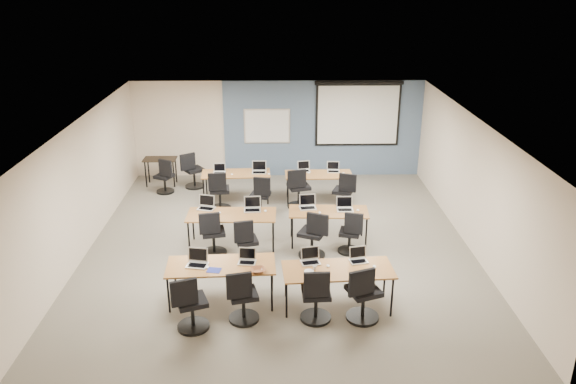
{
  "coord_description": "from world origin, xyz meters",
  "views": [
    {
      "loc": [
        -0.05,
        -10.68,
        5.42
      ],
      "look_at": [
        0.19,
        0.4,
        1.07
      ],
      "focal_mm": 35.0,
      "sensor_mm": 36.0,
      "label": 1
    }
  ],
  "objects_px": {
    "laptop_2": "(310,259)",
    "task_chair_6": "(313,238)",
    "training_table_front_right": "(338,271)",
    "laptop_9": "(259,170)",
    "laptop_10": "(304,169)",
    "training_table_back_left": "(236,175)",
    "task_chair_10": "(298,191)",
    "spare_chair_b": "(165,179)",
    "spare_chair_a": "(193,173)",
    "laptop_0": "(197,261)",
    "laptop_1": "(247,259)",
    "laptop_8": "(219,171)",
    "task_chair_3": "(363,298)",
    "task_chair_11": "(344,195)",
    "training_table_front_left": "(221,267)",
    "task_chair_2": "(316,299)",
    "task_chair_5": "(246,244)",
    "task_chair_9": "(261,198)",
    "utility_table": "(160,162)",
    "task_chair_8": "(219,194)",
    "projector_screen": "(358,111)",
    "laptop_6": "(308,205)",
    "task_chair_7": "(351,236)",
    "training_table_mid_right": "(328,213)",
    "task_chair_4": "(213,237)",
    "task_chair_1": "(242,300)",
    "laptop_3": "(358,258)",
    "task_chair_0": "(190,308)",
    "whiteboard": "(267,126)",
    "laptop_7": "(345,207)",
    "training_table_mid_left": "(232,216)",
    "laptop_4": "(206,205)",
    "training_table_back_right": "(319,176)",
    "laptop_11": "(333,169)",
    "laptop_5": "(252,207)"
  },
  "relations": [
    {
      "from": "laptop_1",
      "to": "laptop_2",
      "type": "height_order",
      "value": "laptop_2"
    },
    {
      "from": "projector_screen",
      "to": "laptop_6",
      "type": "relative_size",
      "value": 6.76
    },
    {
      "from": "training_table_back_right",
      "to": "laptop_4",
      "type": "relative_size",
      "value": 4.76
    },
    {
      "from": "laptop_1",
      "to": "spare_chair_a",
      "type": "xyz_separation_m",
      "value": [
        -1.72,
        5.55,
        -0.38
      ]
    },
    {
      "from": "laptop_0",
      "to": "utility_table",
      "type": "xyz_separation_m",
      "value": [
        -1.76,
        5.87,
        -0.15
      ]
    },
    {
      "from": "laptop_5",
      "to": "task_chair_6",
      "type": "height_order",
      "value": "task_chair_6"
    },
    {
      "from": "training_table_front_right",
      "to": "task_chair_2",
      "type": "bearing_deg",
      "value": -136.26
    },
    {
      "from": "laptop_10",
      "to": "training_table_back_left",
      "type": "bearing_deg",
      "value": 171.97
    },
    {
      "from": "training_table_front_right",
      "to": "laptop_9",
      "type": "xyz_separation_m",
      "value": [
        -1.47,
        4.98,
        0.11
      ]
    },
    {
      "from": "task_chair_0",
      "to": "laptop_3",
      "type": "relative_size",
      "value": 3.27
    },
    {
      "from": "training_table_back_right",
      "to": "laptop_10",
      "type": "bearing_deg",
      "value": 145.49
    },
    {
      "from": "training_table_back_right",
      "to": "laptop_10",
      "type": "distance_m",
      "value": 0.45
    },
    {
      "from": "laptop_10",
      "to": "utility_table",
      "type": "xyz_separation_m",
      "value": [
        -3.83,
        1.03,
        -0.14
      ]
    },
    {
      "from": "task_chair_9",
      "to": "utility_table",
      "type": "distance_m",
      "value": 3.45
    },
    {
      "from": "whiteboard",
      "to": "training_table_mid_left",
      "type": "xyz_separation_m",
      "value": [
        -0.69,
        -4.39,
        -0.76
      ]
    },
    {
      "from": "training_table_back_left",
      "to": "laptop_8",
      "type": "relative_size",
      "value": 5.7
    },
    {
      "from": "laptop_0",
      "to": "spare_chair_a",
      "type": "distance_m",
      "value": 5.7
    },
    {
      "from": "training_table_back_left",
      "to": "task_chair_4",
      "type": "relative_size",
      "value": 1.72
    },
    {
      "from": "training_table_front_left",
      "to": "task_chair_2",
      "type": "bearing_deg",
      "value": -24.27
    },
    {
      "from": "laptop_0",
      "to": "laptop_1",
      "type": "height_order",
      "value": "laptop_0"
    },
    {
      "from": "laptop_8",
      "to": "task_chair_2",
      "type": "bearing_deg",
      "value": -69.45
    },
    {
      "from": "projector_screen",
      "to": "laptop_0",
      "type": "relative_size",
      "value": 6.75
    },
    {
      "from": "training_table_front_right",
      "to": "task_chair_10",
      "type": "relative_size",
      "value": 1.81
    },
    {
      "from": "whiteboard",
      "to": "laptop_7",
      "type": "bearing_deg",
      "value": -68.03
    },
    {
      "from": "training_table_mid_left",
      "to": "laptop_10",
      "type": "height_order",
      "value": "laptop_10"
    },
    {
      "from": "task_chair_10",
      "to": "spare_chair_b",
      "type": "relative_size",
      "value": 1.09
    },
    {
      "from": "laptop_1",
      "to": "task_chair_11",
      "type": "bearing_deg",
      "value": 68.81
    },
    {
      "from": "laptop_1",
      "to": "task_chair_7",
      "type": "xyz_separation_m",
      "value": [
        2.03,
        1.69,
        -0.4
      ]
    },
    {
      "from": "training_table_mid_left",
      "to": "laptop_7",
      "type": "relative_size",
      "value": 5.34
    },
    {
      "from": "laptop_3",
      "to": "task_chair_4",
      "type": "relative_size",
      "value": 0.31
    },
    {
      "from": "laptop_1",
      "to": "task_chair_3",
      "type": "xyz_separation_m",
      "value": [
        1.93,
        -0.72,
        -0.36
      ]
    },
    {
      "from": "laptop_2",
      "to": "spare_chair_a",
      "type": "height_order",
      "value": "spare_chair_a"
    },
    {
      "from": "task_chair_0",
      "to": "task_chair_8",
      "type": "height_order",
      "value": "task_chair_8"
    },
    {
      "from": "utility_table",
      "to": "task_chair_1",
      "type": "bearing_deg",
      "value": -67.78
    },
    {
      "from": "training_table_front_left",
      "to": "task_chair_9",
      "type": "bearing_deg",
      "value": 78.37
    },
    {
      "from": "laptop_2",
      "to": "laptop_8",
      "type": "distance_m",
      "value": 5.09
    },
    {
      "from": "task_chair_6",
      "to": "training_table_mid_right",
      "type": "bearing_deg",
      "value": 85.58
    },
    {
      "from": "laptop_1",
      "to": "laptop_4",
      "type": "bearing_deg",
      "value": 119.7
    },
    {
      "from": "training_table_front_right",
      "to": "task_chair_1",
      "type": "relative_size",
      "value": 1.9
    },
    {
      "from": "training_table_back_right",
      "to": "task_chair_7",
      "type": "xyz_separation_m",
      "value": [
        0.46,
        -2.84,
        -0.29
      ]
    },
    {
      "from": "task_chair_3",
      "to": "task_chair_11",
      "type": "distance_m",
      "value": 4.64
    },
    {
      "from": "whiteboard",
      "to": "laptop_11",
      "type": "relative_size",
      "value": 4.13
    },
    {
      "from": "laptop_2",
      "to": "task_chair_6",
      "type": "xyz_separation_m",
      "value": [
        0.16,
        1.55,
        -0.37
      ]
    },
    {
      "from": "task_chair_7",
      "to": "training_table_mid_right",
      "type": "bearing_deg",
      "value": 143.51
    },
    {
      "from": "task_chair_9",
      "to": "task_chair_10",
      "type": "distance_m",
      "value": 0.97
    },
    {
      "from": "laptop_6",
      "to": "task_chair_6",
      "type": "bearing_deg",
      "value": -92.78
    },
    {
      "from": "task_chair_5",
      "to": "task_chair_3",
      "type": "bearing_deg",
      "value": -58.65
    },
    {
      "from": "training_table_mid_right",
      "to": "task_chair_4",
      "type": "relative_size",
      "value": 1.67
    },
    {
      "from": "laptop_0",
      "to": "task_chair_8",
      "type": "bearing_deg",
      "value": 100.73
    },
    {
      "from": "task_chair_1",
      "to": "laptop_3",
      "type": "bearing_deg",
      "value": 6.79
    }
  ]
}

